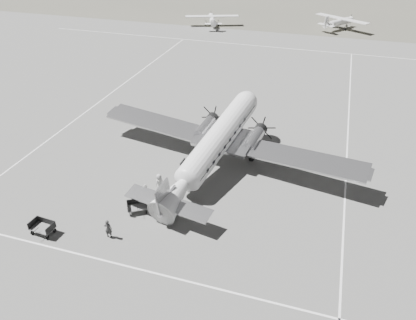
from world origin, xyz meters
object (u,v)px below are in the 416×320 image
Objects in this scene: light_plane_right at (340,23)px; baggage_cart_far at (42,228)px; light_plane_left at (212,20)px; ramp_agent at (146,194)px; baggage_cart_near at (137,207)px; ground_crew at (108,229)px; dc3_airliner at (215,146)px; passenger at (159,183)px.

baggage_cart_far is at bearing -72.00° from light_plane_right.
light_plane_left is 59.61m from ramp_agent.
light_plane_left reaches higher than baggage_cart_near.
baggage_cart_near is at bearing -112.10° from ground_crew.
dc3_airliner reaches higher than baggage_cart_near.
dc3_airliner is 15.71m from baggage_cart_far.
dc3_airliner is 17.19× the size of ground_crew.
baggage_cart_near is 1.07× the size of ground_crew.
ramp_agent is 1.07× the size of passenger.
baggage_cart_near is 7.13m from baggage_cart_far.
passenger reaches higher than baggage_cart_far.
baggage_cart_far is at bearing -118.20° from dc3_airliner.
light_plane_left is 25.60m from light_plane_right.
passenger is (1.27, 6.44, 0.06)m from ground_crew.
dc3_airliner is at bearing -13.94° from passenger.
light_plane_left is 6.55× the size of passenger.
light_plane_left is at bearing 46.61° from ramp_agent.
dc3_airliner is 14.76× the size of baggage_cart_far.
light_plane_left is at bearing -135.38° from light_plane_right.
light_plane_left is 63.92m from ground_crew.
ground_crew is at bearing -156.77° from ramp_agent.
ground_crew reaches higher than baggage_cart_near.
ground_crew is at bearing -133.50° from baggage_cart_near.
ramp_agent is (-3.85, -6.51, -1.65)m from dc3_airliner.
passenger is (0.34, 1.87, -0.06)m from ramp_agent.
baggage_cart_near is (-4.08, -7.79, -2.07)m from dc3_airliner.
dc3_airliner reaches higher than ramp_agent.
baggage_cart_far is 1.08× the size of passenger.
light_plane_right is 7.60× the size of ground_crew.
baggage_cart_near is at bearing 42.97° from baggage_cart_far.
light_plane_right is (8.99, 56.94, -1.32)m from dc3_airliner.
ramp_agent is at bearing -98.78° from light_plane_left.
light_plane_right is at bearing 79.56° from baggage_cart_far.
ground_crew is at bearing -100.44° from light_plane_left.
light_plane_left is 0.93× the size of light_plane_right.
passenger is (-12.50, -61.58, -0.38)m from light_plane_right.
light_plane_right is 7.08× the size of baggage_cart_near.
dc3_airliner is at bearing 56.28° from baggage_cart_far.
dc3_airliner is at bearing 4.18° from ramp_agent.
light_plane_left is at bearing 100.39° from baggage_cart_far.
ramp_agent is at bearing -167.03° from passenger.
baggage_cart_near is (12.02, -59.61, -0.67)m from light_plane_left.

